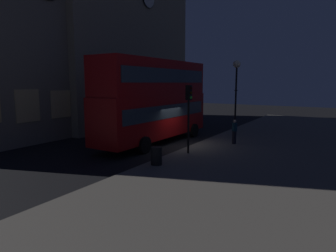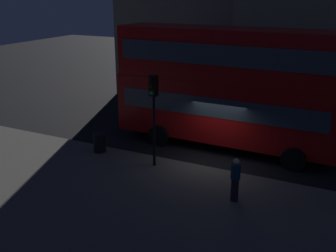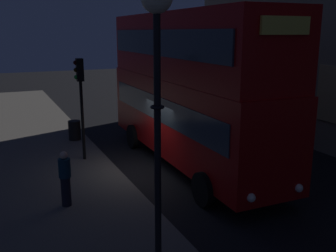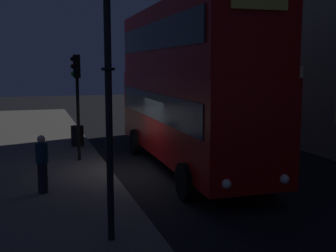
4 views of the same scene
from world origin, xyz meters
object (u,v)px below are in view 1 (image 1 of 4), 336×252
object	(u,v)px
double_decker_bus	(155,98)
pedestrian	(234,131)
street_lamp	(236,76)
litter_bin	(156,156)
traffic_light_near_kerb	(189,105)

from	to	relation	value
double_decker_bus	pedestrian	xyz separation A→B (m)	(2.08, -5.03, -2.21)
double_decker_bus	street_lamp	bearing A→B (deg)	-31.62
street_lamp	litter_bin	xyz separation A→B (m)	(-10.84, 0.41, -4.12)
traffic_light_near_kerb	pedestrian	bearing A→B (deg)	-16.23
pedestrian	double_decker_bus	bearing A→B (deg)	-135.64
street_lamp	pedestrian	xyz separation A→B (m)	(-3.84, -1.25, -3.73)
pedestrian	traffic_light_near_kerb	bearing A→B (deg)	-87.54
traffic_light_near_kerb	street_lamp	world-z (taller)	street_lamp
double_decker_bus	traffic_light_near_kerb	world-z (taller)	double_decker_bus
street_lamp	litter_bin	size ratio (longest dim) A/B	6.48
traffic_light_near_kerb	pedestrian	size ratio (longest dim) A/B	2.40
litter_bin	traffic_light_near_kerb	bearing A→B (deg)	-4.84
double_decker_bus	pedestrian	distance (m)	5.87
double_decker_bus	litter_bin	world-z (taller)	double_decker_bus
double_decker_bus	litter_bin	distance (m)	6.50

